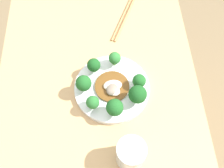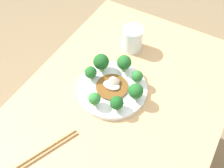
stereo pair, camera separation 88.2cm
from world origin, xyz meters
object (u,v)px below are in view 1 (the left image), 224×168
(broccoli_south, at_px, (84,83))
(chopsticks, at_px, (124,17))
(drinking_glass, at_px, (131,154))
(plate, at_px, (112,88))
(broccoli_southeast, at_px, (93,102))
(stirfry_center, at_px, (112,87))
(broccoli_west, at_px, (115,58))
(broccoli_north, at_px, (139,81))
(broccoli_southwest, at_px, (94,65))
(broccoli_northeast, at_px, (138,95))
(broccoli_east, at_px, (115,108))

(broccoli_south, height_order, chopsticks, broccoli_south)
(chopsticks, bearing_deg, drinking_glass, -2.87)
(plate, distance_m, broccoli_southeast, 0.10)
(stirfry_center, bearing_deg, broccoli_west, 171.93)
(drinking_glass, bearing_deg, broccoli_south, -150.37)
(plate, distance_m, broccoli_south, 0.10)
(broccoli_west, bearing_deg, stirfry_center, -8.07)
(plate, bearing_deg, drinking_glass, 9.65)
(broccoli_southeast, relative_size, broccoli_west, 0.94)
(plate, relative_size, broccoli_north, 4.60)
(chopsticks, bearing_deg, broccoli_north, 3.84)
(broccoli_southeast, relative_size, stirfry_center, 0.46)
(broccoli_north, bearing_deg, drinking_glass, -11.89)
(plate, bearing_deg, broccoli_southwest, -140.06)
(broccoli_northeast, bearing_deg, broccoli_west, -156.75)
(broccoli_north, bearing_deg, broccoli_west, -140.89)
(plate, bearing_deg, broccoli_south, -88.76)
(stirfry_center, distance_m, drinking_glass, 0.22)
(stirfry_center, xyz_separation_m, drinking_glass, (0.22, 0.04, 0.02))
(broccoli_east, bearing_deg, plate, -178.26)
(broccoli_west, distance_m, chopsticks, 0.23)
(stirfry_center, bearing_deg, broccoli_southeast, -46.44)
(broccoli_southeast, height_order, drinking_glass, drinking_glass)
(broccoli_southwest, relative_size, broccoli_northeast, 0.78)
(broccoli_southeast, relative_size, drinking_glass, 0.54)
(broccoli_southwest, bearing_deg, broccoli_north, 64.98)
(broccoli_southwest, distance_m, broccoli_northeast, 0.17)
(plate, height_order, broccoli_southeast, broccoli_southeast)
(plate, distance_m, chopsticks, 0.31)
(broccoli_west, xyz_separation_m, broccoli_southwest, (0.02, -0.07, -0.00))
(plate, height_order, broccoli_northeast, broccoli_northeast)
(broccoli_west, relative_size, chopsticks, 0.24)
(broccoli_west, bearing_deg, broccoli_east, -3.62)
(stirfry_center, bearing_deg, drinking_glass, 9.69)
(chopsticks, bearing_deg, stirfry_center, -11.55)
(drinking_glass, xyz_separation_m, chopsticks, (-0.53, 0.03, -0.04))
(broccoli_east, bearing_deg, broccoli_west, 176.38)
(broccoli_northeast, relative_size, stirfry_center, 0.64)
(stirfry_center, height_order, drinking_glass, drinking_glass)
(broccoli_west, bearing_deg, plate, -9.01)
(broccoli_south, height_order, stirfry_center, broccoli_south)
(drinking_glass, distance_m, chopsticks, 0.53)
(stirfry_center, distance_m, chopsticks, 0.32)
(broccoli_north, height_order, stirfry_center, broccoli_north)
(plate, bearing_deg, chopsticks, 168.13)
(broccoli_east, height_order, broccoli_south, broccoli_east)
(broccoli_south, xyz_separation_m, broccoli_west, (-0.09, 0.10, -0.00))
(broccoli_northeast, relative_size, drinking_glass, 0.74)
(broccoli_southwest, xyz_separation_m, stirfry_center, (0.07, 0.06, -0.02))
(plate, bearing_deg, broccoli_west, 170.99)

